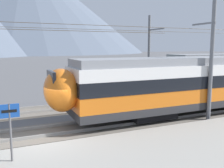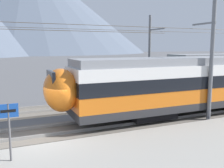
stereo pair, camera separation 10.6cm
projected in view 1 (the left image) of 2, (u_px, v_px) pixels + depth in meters
ground_plane at (43, 144)px, 11.82m from camera, size 400.00×400.00×0.00m
track_near at (39, 134)px, 12.96m from camera, size 120.00×3.00×0.28m
track_far at (29, 112)px, 17.40m from camera, size 120.00×3.00×0.28m
catenary_mast_mid at (210, 59)px, 14.97m from camera, size 39.87×1.89×7.14m
catenary_mast_far_side at (150, 54)px, 22.94m from camera, size 39.87×2.43×7.32m
platform_sign at (10, 120)px, 9.19m from camera, size 0.70×0.08×2.17m
mountain_central_peak at (27, 5)px, 204.37m from camera, size 187.92×187.92×75.75m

